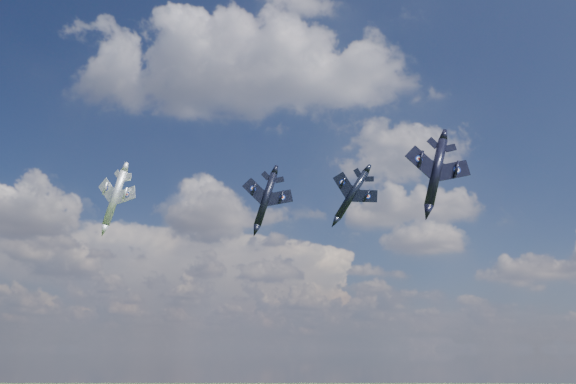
# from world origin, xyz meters

# --- Properties ---
(jet_lead_navy) EXTENTS (11.03, 13.97, 5.28)m
(jet_lead_navy) POSITION_xyz_m (-0.36, 18.40, 82.36)
(jet_lead_navy) COLOR black
(jet_right_navy) EXTENTS (11.92, 14.82, 5.32)m
(jet_right_navy) POSITION_xyz_m (24.92, 1.79, 81.21)
(jet_right_navy) COLOR black
(jet_high_navy) EXTENTS (12.00, 15.33, 7.87)m
(jet_high_navy) POSITION_xyz_m (14.60, 29.44, 85.87)
(jet_high_navy) COLOR black
(jet_left_silver) EXTENTS (13.84, 15.53, 5.54)m
(jet_left_silver) POSITION_xyz_m (-24.80, 14.08, 81.89)
(jet_left_silver) COLOR #A9AAB4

